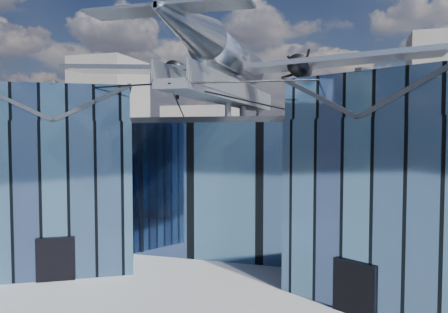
# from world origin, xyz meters

# --- Properties ---
(ground_plane) EXTENTS (120.00, 120.00, 0.00)m
(ground_plane) POSITION_xyz_m (0.00, 0.00, 0.00)
(ground_plane) COLOR gray
(museum) EXTENTS (32.88, 24.50, 17.60)m
(museum) POSITION_xyz_m (0.00, 5.82, 5.54)
(museum) COLOR #486B92
(museum) RESTS_ON ground
(bg_towers) EXTENTS (77.00, 24.50, 26.00)m
(bg_towers) POSITION_xyz_m (1.45, 50.49, 10.01)
(bg_towers) COLOR gray
(bg_towers) RESTS_ON ground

